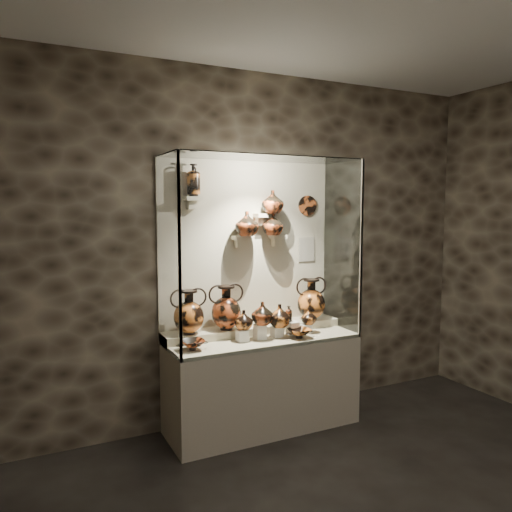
{
  "coord_description": "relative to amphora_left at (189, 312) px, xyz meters",
  "views": [
    {
      "loc": [
        -1.96,
        -1.67,
        1.99
      ],
      "look_at": [
        -0.04,
        2.22,
        1.55
      ],
      "focal_mm": 35.0,
      "sensor_mm": 36.0,
      "label": 1
    }
  ],
  "objects": [
    {
      "name": "amphora_mid",
      "position": [
        0.34,
        -0.01,
        0.01
      ],
      "size": [
        0.32,
        0.32,
        0.39
      ],
      "primitive_type": null,
      "rotation": [
        0.0,
        0.0,
        0.0
      ],
      "color": "#A23F1C",
      "rests_on": "rear_tier"
    },
    {
      "name": "lekythos_small",
      "position": [
        0.88,
        -0.17,
        -0.06
      ],
      "size": [
        0.09,
        0.09,
        0.16
      ],
      "primitive_type": null,
      "rotation": [
        0.0,
        0.0,
        -0.36
      ],
      "color": "#A23F1C",
      "rests_on": "pedestal_d"
    },
    {
      "name": "ovoid_vase_b",
      "position": [
        0.83,
        0.05,
        0.93
      ],
      "size": [
        0.22,
        0.22,
        0.21
      ],
      "primitive_type": "imported",
      "rotation": [
        0.0,
        0.0,
        -0.11
      ],
      "color": "#A23F1C",
      "rests_on": "bracket_cb"
    },
    {
      "name": "info_placard",
      "position": [
        1.26,
        0.16,
        0.47
      ],
      "size": [
        0.18,
        0.01,
        0.24
      ],
      "primitive_type": "cube",
      "color": "beige",
      "rests_on": "back_panel"
    },
    {
      "name": "wall_back",
      "position": [
        0.63,
        0.18,
        0.51
      ],
      "size": [
        5.0,
        0.02,
        3.2
      ],
      "primitive_type": "cube",
      "color": "#2C231B",
      "rests_on": "ground"
    },
    {
      "name": "jug_c",
      "position": [
        0.77,
        -0.2,
        -0.07
      ],
      "size": [
        0.25,
        0.25,
        0.2
      ],
      "primitive_type": "imported",
      "rotation": [
        0.0,
        0.0,
        0.37
      ],
      "color": "orange",
      "rests_on": "pedestal_c"
    },
    {
      "name": "glass_left",
      "position": [
        -0.22,
        -0.14,
        0.51
      ],
      "size": [
        0.01,
        0.6,
        1.6
      ],
      "primitive_type": "cube",
      "color": "white",
      "rests_on": "plinth"
    },
    {
      "name": "jug_a",
      "position": [
        0.43,
        -0.17,
        -0.08
      ],
      "size": [
        0.2,
        0.2,
        0.17
      ],
      "primitive_type": "imported",
      "rotation": [
        0.0,
        0.0,
        -0.29
      ],
      "color": "orange",
      "rests_on": "pedestal_a"
    },
    {
      "name": "glass_top",
      "position": [
        0.63,
        -0.14,
        1.31
      ],
      "size": [
        1.7,
        0.6,
        0.01
      ],
      "primitive_type": "cube",
      "color": "white",
      "rests_on": "back_panel"
    },
    {
      "name": "kylix_right",
      "position": [
        0.9,
        -0.31,
        -0.21
      ],
      "size": [
        0.31,
        0.29,
        0.1
      ],
      "primitive_type": null,
      "rotation": [
        0.0,
        0.0,
        0.35
      ],
      "color": "orange",
      "rests_on": "front_tier"
    },
    {
      "name": "rear_tier",
      "position": [
        0.63,
        0.04,
        -0.24
      ],
      "size": [
        1.7,
        0.25,
        0.1
      ],
      "primitive_type": "cube",
      "color": "#B7AC8E",
      "rests_on": "plinth"
    },
    {
      "name": "kylix_left",
      "position": [
        -0.06,
        -0.24,
        -0.21
      ],
      "size": [
        0.3,
        0.27,
        0.1
      ],
      "primitive_type": null,
      "rotation": [
        0.0,
        0.0,
        -0.26
      ],
      "color": "#A23F1C",
      "rests_on": "front_tier"
    },
    {
      "name": "frame_post_right",
      "position": [
        1.47,
        -0.43,
        0.51
      ],
      "size": [
        0.02,
        0.02,
        1.6
      ],
      "primitive_type": "cube",
      "color": "gray",
      "rests_on": "plinth"
    },
    {
      "name": "pedestal_e",
      "position": [
        1.05,
        -0.19,
        -0.22
      ],
      "size": [
        0.09,
        0.09,
        0.08
      ],
      "primitive_type": "cube",
      "color": "silver",
      "rests_on": "front_tier"
    },
    {
      "name": "amphora_right",
      "position": [
        1.22,
        -0.01,
        0.01
      ],
      "size": [
        0.34,
        0.34,
        0.4
      ],
      "primitive_type": null,
      "rotation": [
        0.0,
        0.0,
        -0.08
      ],
      "color": "orange",
      "rests_on": "rear_tier"
    },
    {
      "name": "ovoid_vase_c",
      "position": [
        0.84,
        0.06,
        0.73
      ],
      "size": [
        0.22,
        0.22,
        0.2
      ],
      "primitive_type": "imported",
      "rotation": [
        0.0,
        0.0,
        -0.15
      ],
      "color": "#A23F1C",
      "rests_on": "bracket_cc"
    },
    {
      "name": "wall_plate",
      "position": [
        1.27,
        0.15,
        0.9
      ],
      "size": [
        0.19,
        0.02,
        0.19
      ],
      "primitive_type": "cylinder",
      "rotation": [
        1.57,
        0.0,
        0.0
      ],
      "color": "#B04E22",
      "rests_on": "back_panel"
    },
    {
      "name": "front_tier",
      "position": [
        0.63,
        -0.14,
        -0.28
      ],
      "size": [
        1.68,
        0.58,
        0.03
      ],
      "primitive_type": "cube",
      "color": "#B7AC8E",
      "rests_on": "plinth"
    },
    {
      "name": "bracket_cc",
      "position": [
        0.91,
        0.1,
        0.61
      ],
      "size": [
        0.14,
        0.12,
        0.04
      ],
      "primitive_type": "cube",
      "color": "#C1B59B",
      "rests_on": "back_panel"
    },
    {
      "name": "lekythos_tall",
      "position": [
        0.09,
        0.09,
        1.13
      ],
      "size": [
        0.13,
        0.13,
        0.31
      ],
      "primitive_type": null,
      "rotation": [
        0.0,
        0.0,
        0.01
      ],
      "color": "orange",
      "rests_on": "bracket_ul"
    },
    {
      "name": "ovoid_vase_a",
      "position": [
        0.57,
        0.05,
        0.74
      ],
      "size": [
        0.22,
        0.22,
        0.22
      ],
      "primitive_type": "imported",
      "rotation": [
        0.0,
        0.0,
        -0.04
      ],
      "color": "#A23F1C",
      "rests_on": "bracket_ca"
    },
    {
      "name": "jug_e",
      "position": [
        1.07,
        -0.2,
        -0.11
      ],
      "size": [
        0.18,
        0.18,
        0.14
      ],
      "primitive_type": "imported",
      "rotation": [
        0.0,
        0.0,
        0.36
      ],
      "color": "orange",
      "rests_on": "pedestal_e"
    },
    {
      "name": "glass_front",
      "position": [
        0.63,
        -0.43,
        0.51
      ],
      "size": [
        1.7,
        0.01,
        1.6
      ],
      "primitive_type": "cube",
      "color": "white",
      "rests_on": "plinth"
    },
    {
      "name": "pedestal_d",
      "position": [
        0.91,
        -0.19,
        -0.2
      ],
      "size": [
        0.09,
        0.09,
        0.12
      ],
      "primitive_type": "cube",
      "color": "silver",
      "rests_on": "front_tier"
    },
    {
      "name": "pedestal_a",
      "position": [
        0.41,
        -0.19,
        -0.21
      ],
      "size": [
        0.09,
        0.09,
        0.1
      ],
      "primitive_type": "cube",
      "color": "silver",
      "rests_on": "front_tier"
    },
    {
      "name": "frame_post_left",
      "position": [
        -0.21,
        -0.43,
        0.51
      ],
      "size": [
        0.02,
        0.02,
        1.6
      ],
      "primitive_type": "cube",
      "color": "gray",
      "rests_on": "plinth"
    },
    {
      "name": "bracket_ca",
      "position": [
        0.53,
        0.1,
        0.61
      ],
      "size": [
        0.14,
        0.12,
        0.04
      ],
      "primitive_type": "cube",
      "color": "#C1B59B",
      "rests_on": "back_panel"
    },
    {
      "name": "amphora_left",
      "position": [
        0.0,
        0.0,
        0.0
      ],
      "size": [
        0.35,
        0.35,
        0.38
      ],
      "primitive_type": null,
      "rotation": [
        0.0,
        0.0,
        -0.16
      ],
      "color": "orange",
      "rests_on": "rear_tier"
    },
    {
      "name": "jug_b",
      "position": [
        0.6,
        -0.2,
        -0.03
      ],
      "size": [
        0.21,
        0.21,
        0.2
      ],
      "primitive_type": "imported",
      "rotation": [
        0.0,
        0.0,
        0.09
      ],
      "color": "#A23F1C",
      "rests_on": "pedestal_b"
    },
    {
      "name": "bracket_cb",
      "position": [
        0.73,
        0.1,
        0.81
      ],
      "size": [
        0.1,
        0.12,
        0.04
      ],
      "primitive_type": "cube",
      "color": "#C1B59B",
      "rests_on": "back_panel"
    },
    {
      "name": "pedestal_b",
      "position": [
        0.58,
        -0.19,
        -0.2
      ],
      "size": [
        0.09,
        0.09,
        0.13
      ],
      "primitive_type": "cube",
      "color": "silver",
      "rests_on": "front_tier"
    },
    {
      "name": "bracket_ul",
      "position": [
        0.08,
        0.1,
        0.96
      ],
      "size": [
        0.14,
        0.12,
        0.04
      ],
      "primitive_type": "cube",
      "color": "#C1B59B",
      "rests_on": "back_panel"
    },
    {
      "name": "glass_right",
      "position": [
        1.48,
        -0.14,
        0.51
      ],
      "size": [
        0.01,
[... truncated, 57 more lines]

